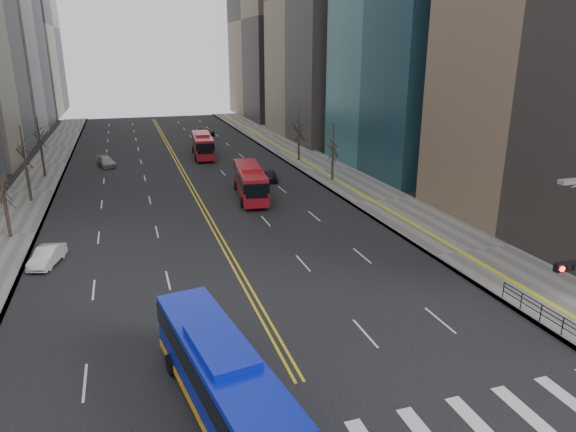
{
  "coord_description": "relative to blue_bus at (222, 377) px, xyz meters",
  "views": [
    {
      "loc": [
        -6.56,
        -13.7,
        14.28
      ],
      "look_at": [
        2.84,
        15.67,
        4.4
      ],
      "focal_mm": 32.0,
      "sensor_mm": 36.0,
      "label": 1
    }
  ],
  "objects": [
    {
      "name": "blue_bus",
      "position": [
        0.0,
        0.0,
        0.0
      ],
      "size": [
        4.27,
        11.79,
        3.37
      ],
      "color": "#0A19A3",
      "rests_on": "ground"
    },
    {
      "name": "sidewalk_left",
      "position": [
        -12.8,
        41.0,
        -1.69
      ],
      "size": [
        5.0,
        130.0,
        0.15
      ],
      "primitive_type": "cube",
      "color": "#65625E",
      "rests_on": "ground"
    },
    {
      "name": "car_dark_mid",
      "position": [
        12.9,
        38.22,
        -1.16
      ],
      "size": [
        2.1,
        3.78,
        1.22
      ],
      "primitive_type": "imported",
      "rotation": [
        0.0,
        0.0,
        -0.19
      ],
      "color": "black",
      "rests_on": "ground"
    },
    {
      "name": "red_bus_near",
      "position": [
        8.96,
        31.97,
        0.09
      ],
      "size": [
        3.67,
        10.68,
        3.34
      ],
      "color": "#AA121D",
      "rests_on": "ground"
    },
    {
      "name": "centerline",
      "position": [
        3.7,
        51.0,
        -1.76
      ],
      "size": [
        0.55,
        100.0,
        0.01
      ],
      "color": "gold",
      "rests_on": "ground"
    },
    {
      "name": "car_silver",
      "position": [
        -5.42,
        52.28,
        -1.14
      ],
      "size": [
        2.79,
        4.6,
        1.25
      ],
      "primitive_type": "imported",
      "rotation": [
        0.0,
        0.0,
        0.26
      ],
      "color": "gray",
      "rests_on": "ground"
    },
    {
      "name": "street_trees",
      "position": [
        -3.48,
        30.55,
        3.11
      ],
      "size": [
        35.2,
        47.2,
        7.6
      ],
      "color": "#2F241D",
      "rests_on": "ground"
    },
    {
      "name": "car_dark_far",
      "position": [
        11.1,
        74.91,
        -1.14
      ],
      "size": [
        3.41,
        4.93,
        1.25
      ],
      "primitive_type": "imported",
      "rotation": [
        0.0,
        0.0,
        0.33
      ],
      "color": "black",
      "rests_on": "ground"
    },
    {
      "name": "car_white",
      "position": [
        -8.8,
        19.24,
        -1.13
      ],
      "size": [
        2.38,
        4.1,
        1.28
      ],
      "primitive_type": "imported",
      "rotation": [
        0.0,
        0.0,
        -0.28
      ],
      "color": "silver",
      "rests_on": "ground"
    },
    {
      "name": "sidewalk_right",
      "position": [
        21.2,
        41.0,
        -1.69
      ],
      "size": [
        7.0,
        130.0,
        0.15
      ],
      "primitive_type": "cube",
      "color": "#65625E",
      "rests_on": "ground"
    },
    {
      "name": "red_bus_far",
      "position": [
        7.66,
        55.13,
        0.11
      ],
      "size": [
        3.29,
        10.72,
        3.37
      ],
      "color": "#AA121D",
      "rests_on": "ground"
    },
    {
      "name": "pedestrian_railing",
      "position": [
        18.0,
        2.0,
        -0.94
      ],
      "size": [
        0.06,
        6.06,
        1.02
      ],
      "color": "black",
      "rests_on": "sidewalk_right"
    }
  ]
}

